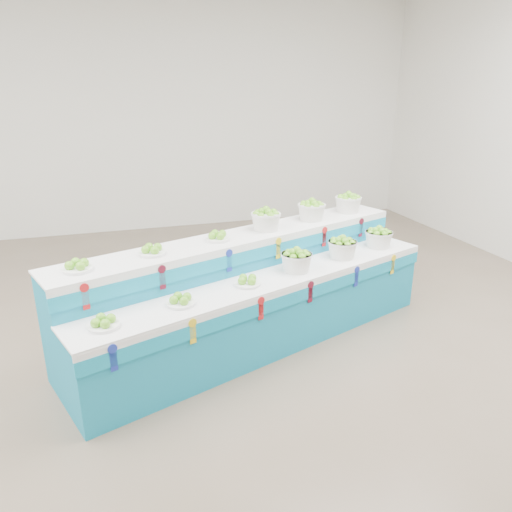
{
  "coord_description": "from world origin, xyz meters",
  "views": [
    {
      "loc": [
        -0.46,
        -3.47,
        2.4
      ],
      "look_at": [
        0.83,
        0.66,
        0.87
      ],
      "focal_mm": 33.9,
      "sensor_mm": 36.0,
      "label": 1
    }
  ],
  "objects_px": {
    "display_stand": "(256,291)",
    "plate_upper_mid": "(152,249)",
    "basket_lower_left": "(296,260)",
    "basket_upper_right": "(348,203)"
  },
  "relations": [
    {
      "from": "display_stand",
      "to": "plate_upper_mid",
      "type": "height_order",
      "value": "plate_upper_mid"
    },
    {
      "from": "display_stand",
      "to": "plate_upper_mid",
      "type": "distance_m",
      "value": 1.12
    },
    {
      "from": "basket_lower_left",
      "to": "basket_upper_right",
      "type": "height_order",
      "value": "basket_upper_right"
    },
    {
      "from": "display_stand",
      "to": "basket_upper_right",
      "type": "distance_m",
      "value": 1.65
    },
    {
      "from": "display_stand",
      "to": "basket_lower_left",
      "type": "height_order",
      "value": "display_stand"
    },
    {
      "from": "plate_upper_mid",
      "to": "basket_upper_right",
      "type": "relative_size",
      "value": 0.8
    },
    {
      "from": "basket_lower_left",
      "to": "basket_upper_right",
      "type": "xyz_separation_m",
      "value": [
        0.97,
        0.86,
        0.3
      ]
    },
    {
      "from": "display_stand",
      "to": "basket_lower_left",
      "type": "xyz_separation_m",
      "value": [
        0.37,
        -0.12,
        0.32
      ]
    },
    {
      "from": "display_stand",
      "to": "basket_upper_right",
      "type": "bearing_deg",
      "value": 8.88
    },
    {
      "from": "basket_lower_left",
      "to": "plate_upper_mid",
      "type": "relative_size",
      "value": 1.25
    }
  ]
}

